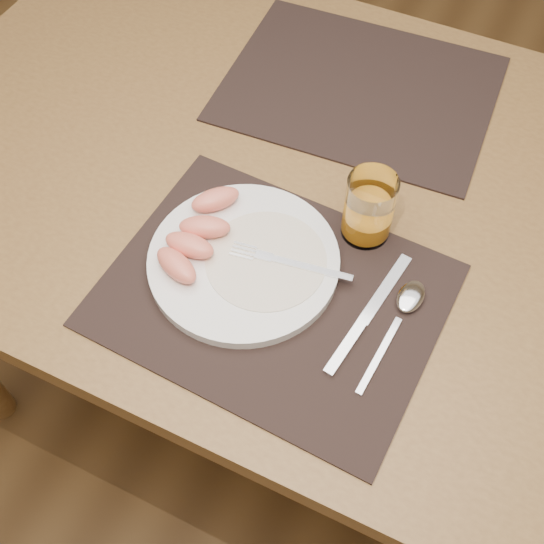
{
  "coord_description": "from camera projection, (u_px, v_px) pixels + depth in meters",
  "views": [
    {
      "loc": [
        0.24,
        -0.66,
        1.55
      ],
      "look_at": [
        0.02,
        -0.2,
        0.77
      ],
      "focal_mm": 45.0,
      "sensor_mm": 36.0,
      "label": 1
    }
  ],
  "objects": [
    {
      "name": "placemat_near",
      "position": [
        273.0,
        295.0,
        0.94
      ],
      "size": [
        0.47,
        0.37,
        0.0
      ],
      "primitive_type": "cube",
      "rotation": [
        0.0,
        0.0,
        -0.05
      ],
      "color": "black",
      "rests_on": "table"
    },
    {
      "name": "placemat_far",
      "position": [
        359.0,
        88.0,
        1.17
      ],
      "size": [
        0.47,
        0.38,
        0.0
      ],
      "primitive_type": "cube",
      "rotation": [
        0.0,
        0.0,
        0.06
      ],
      "color": "black",
      "rests_on": "table"
    },
    {
      "name": "fork",
      "position": [
        280.0,
        260.0,
        0.95
      ],
      "size": [
        0.18,
        0.04,
        0.0
      ],
      "color": "silver",
      "rests_on": "plate"
    },
    {
      "name": "plate",
      "position": [
        244.0,
        261.0,
        0.96
      ],
      "size": [
        0.27,
        0.27,
        0.02
      ],
      "primitive_type": "cylinder",
      "color": "white",
      "rests_on": "placemat_near"
    },
    {
      "name": "table",
      "position": [
        314.0,
        213.0,
        1.13
      ],
      "size": [
        1.4,
        0.9,
        0.75
      ],
      "color": "brown",
      "rests_on": "ground"
    },
    {
      "name": "spoon",
      "position": [
        406.0,
        305.0,
        0.92
      ],
      "size": [
        0.04,
        0.19,
        0.01
      ],
      "color": "silver",
      "rests_on": "placemat_near"
    },
    {
      "name": "ground",
      "position": [
        300.0,
        382.0,
        1.68
      ],
      "size": [
        5.0,
        5.0,
        0.0
      ],
      "primitive_type": "plane",
      "color": "brown",
      "rests_on": "ground"
    },
    {
      "name": "plate_dressing",
      "position": [
        266.0,
        260.0,
        0.95
      ],
      "size": [
        0.17,
        0.17,
        0.0
      ],
      "color": "white",
      "rests_on": "plate"
    },
    {
      "name": "juice_glass",
      "position": [
        369.0,
        210.0,
        0.96
      ],
      "size": [
        0.07,
        0.07,
        0.11
      ],
      "color": "white",
      "rests_on": "placemat_near"
    },
    {
      "name": "knife",
      "position": [
        362.0,
        322.0,
        0.91
      ],
      "size": [
        0.05,
        0.22,
        0.01
      ],
      "color": "silver",
      "rests_on": "placemat_near"
    },
    {
      "name": "grapefruit_wedges",
      "position": [
        197.0,
        234.0,
        0.96
      ],
      "size": [
        0.09,
        0.19,
        0.03
      ],
      "color": "#EE7C61",
      "rests_on": "plate"
    }
  ]
}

